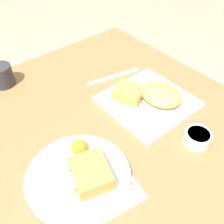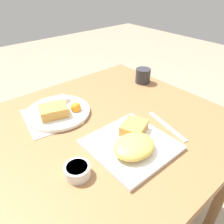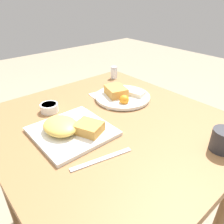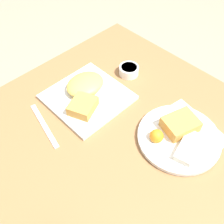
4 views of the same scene
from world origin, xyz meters
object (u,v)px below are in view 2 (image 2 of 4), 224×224
object	(u,v)px
plate_square_near	(132,143)
sauce_ramekin	(77,170)
plate_oval_far	(58,111)
butter_knife	(167,126)
coffee_mug	(143,76)

from	to	relation	value
plate_square_near	sauce_ramekin	distance (m)	0.21
plate_oval_far	sauce_ramekin	world-z (taller)	plate_oval_far
plate_oval_far	butter_knife	world-z (taller)	plate_oval_far
coffee_mug	plate_square_near	bearing A→B (deg)	-140.76
coffee_mug	butter_knife	bearing A→B (deg)	-123.38
plate_square_near	butter_knife	bearing A→B (deg)	-0.13
sauce_ramekin	coffee_mug	bearing A→B (deg)	26.96
sauce_ramekin	coffee_mug	world-z (taller)	coffee_mug
butter_knife	sauce_ramekin	bearing A→B (deg)	99.22
plate_square_near	coffee_mug	size ratio (longest dim) A/B	3.40
sauce_ramekin	plate_oval_far	bearing A→B (deg)	70.73
plate_oval_far	butter_knife	xyz separation A→B (m)	(0.28, -0.34, -0.02)
plate_square_near	coffee_mug	bearing A→B (deg)	39.24
coffee_mug	sauce_ramekin	bearing A→B (deg)	-153.04
plate_square_near	plate_oval_far	bearing A→B (deg)	104.91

